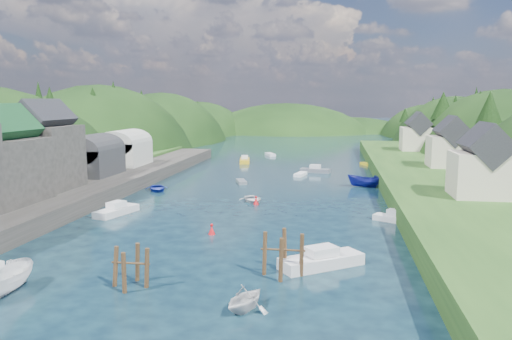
% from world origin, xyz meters
% --- Properties ---
extents(ground, '(600.00, 600.00, 0.00)m').
position_xyz_m(ground, '(0.00, 50.00, 0.00)').
color(ground, black).
rests_on(ground, ground).
extents(hillside_left, '(44.00, 245.56, 52.00)m').
position_xyz_m(hillside_left, '(-45.00, 75.00, -8.03)').
color(hillside_left, black).
rests_on(hillside_left, ground).
extents(hillside_right, '(36.00, 245.56, 48.00)m').
position_xyz_m(hillside_right, '(45.00, 75.00, -7.41)').
color(hillside_right, black).
rests_on(hillside_right, ground).
extents(far_hills, '(103.00, 68.00, 44.00)m').
position_xyz_m(far_hills, '(1.22, 174.01, -10.80)').
color(far_hills, black).
rests_on(far_hills, ground).
extents(hill_trees, '(91.64, 151.08, 12.36)m').
position_xyz_m(hill_trees, '(0.11, 63.94, 11.08)').
color(hill_trees, black).
rests_on(hill_trees, ground).
extents(quay_left, '(12.00, 110.00, 2.00)m').
position_xyz_m(quay_left, '(-24.00, 20.00, 1.00)').
color(quay_left, '#2D2B28').
rests_on(quay_left, ground).
extents(terrace_left_grass, '(12.00, 110.00, 2.50)m').
position_xyz_m(terrace_left_grass, '(-31.00, 20.00, 1.25)').
color(terrace_left_grass, '#234719').
rests_on(terrace_left_grass, ground).
extents(boat_sheds, '(7.00, 21.00, 7.50)m').
position_xyz_m(boat_sheds, '(-26.00, 39.00, 5.27)').
color(boat_sheds, '#2D2D30').
rests_on(boat_sheds, quay_left).
extents(terrace_right, '(16.00, 120.00, 2.40)m').
position_xyz_m(terrace_right, '(25.00, 40.00, 1.20)').
color(terrace_right, '#234719').
rests_on(terrace_right, ground).
extents(right_bank_cottages, '(9.00, 59.24, 8.41)m').
position_xyz_m(right_bank_cottages, '(28.00, 48.33, 5.84)').
color(right_bank_cottages, beige).
rests_on(right_bank_cottages, terrace_right).
extents(piling_cluster_near, '(2.82, 2.67, 3.54)m').
position_xyz_m(piling_cluster_near, '(-3.83, -4.62, 1.20)').
color(piling_cluster_near, '#382314').
rests_on(piling_cluster_near, ground).
extents(piling_cluster_far, '(3.37, 3.13, 3.95)m').
position_xyz_m(piling_cluster_far, '(6.60, -0.56, 1.40)').
color(piling_cluster_far, '#382314').
rests_on(piling_cluster_far, ground).
extents(channel_buoy_near, '(0.70, 0.70, 1.10)m').
position_xyz_m(channel_buoy_near, '(-1.60, 9.98, 0.48)').
color(channel_buoy_near, '#B70E14').
rests_on(channel_buoy_near, ground).
extents(channel_buoy_far, '(0.70, 0.70, 1.10)m').
position_xyz_m(channel_buoy_far, '(0.49, 24.89, 0.48)').
color(channel_buoy_far, '#B70E14').
rests_on(channel_buoy_far, ground).
extents(moored_boats, '(37.38, 93.23, 2.12)m').
position_xyz_m(moored_boats, '(-0.76, 22.07, 0.60)').
color(moored_boats, silver).
rests_on(moored_boats, ground).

